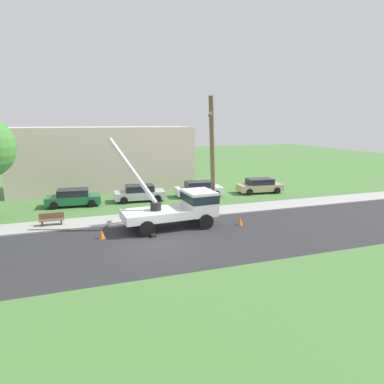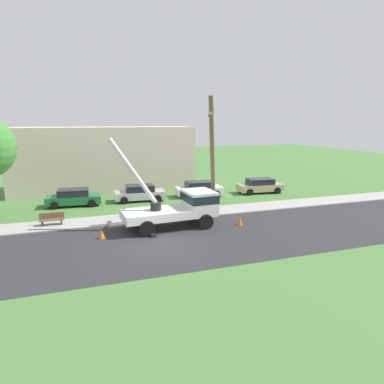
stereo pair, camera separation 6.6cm
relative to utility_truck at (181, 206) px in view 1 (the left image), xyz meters
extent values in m
plane|color=#477538|center=(-2.25, 9.21, -1.41)|extent=(120.00, 120.00, 0.00)
cube|color=#2B2B2D|center=(-2.25, -2.79, -1.40)|extent=(80.00, 8.65, 0.01)
cube|color=#9E9E99|center=(-2.25, 2.81, -1.36)|extent=(80.00, 2.55, 0.10)
cube|color=silver|center=(-1.80, -0.12, -0.38)|extent=(4.44, 2.65, 0.55)
cube|color=silver|center=(1.30, 0.06, 0.14)|extent=(2.04, 2.51, 1.60)
cube|color=#19232D|center=(1.30, 0.06, 0.49)|extent=(2.06, 2.53, 0.56)
cylinder|color=black|center=(-1.78, -0.12, 0.14)|extent=(0.70, 0.70, 0.50)
cylinder|color=silver|center=(-3.09, 0.45, 2.44)|extent=(2.95, 1.49, 4.26)
cube|color=black|center=(-2.31, -1.61, -1.31)|extent=(0.32, 0.32, 0.20)
cube|color=black|center=(-2.49, 1.29, -1.31)|extent=(0.32, 0.32, 0.20)
cylinder|color=black|center=(1.33, -1.14, -0.91)|extent=(1.00, 0.30, 1.00)
cylinder|color=black|center=(1.18, 1.26, -0.91)|extent=(1.00, 0.30, 1.00)
cylinder|color=black|center=(-2.64, -1.38, -0.91)|extent=(1.00, 0.30, 1.00)
cylinder|color=black|center=(-2.78, 1.02, -0.91)|extent=(1.00, 0.30, 1.00)
cylinder|color=brown|center=(2.67, 1.11, 2.91)|extent=(1.68, 2.66, 8.72)
cube|color=brown|center=(2.20, 0.26, 6.18)|extent=(1.00, 1.62, 0.67)
cone|color=orange|center=(3.87, -1.08, -1.13)|extent=(0.36, 0.36, 0.56)
cone|color=orange|center=(-5.32, -0.79, -1.13)|extent=(0.36, 0.36, 0.56)
cone|color=orange|center=(2.49, 1.10, -1.13)|extent=(0.36, 0.36, 0.56)
cube|color=#1E6638|center=(-6.85, 8.39, -0.86)|extent=(4.52, 2.12, 0.65)
cube|color=black|center=(-6.85, 8.39, -0.26)|extent=(2.58, 1.83, 0.55)
cylinder|color=black|center=(-5.47, 7.38, -1.09)|extent=(0.64, 0.22, 0.64)
cylinder|color=black|center=(-5.34, 9.18, -1.09)|extent=(0.64, 0.22, 0.64)
cylinder|color=black|center=(-8.37, 7.59, -1.09)|extent=(0.64, 0.22, 0.64)
cylinder|color=black|center=(-8.23, 9.39, -1.09)|extent=(0.64, 0.22, 0.64)
cube|color=#B7B7BF|center=(-1.27, 8.40, -0.86)|extent=(4.51, 2.10, 0.65)
cube|color=black|center=(-1.27, 8.40, -0.26)|extent=(2.57, 1.82, 0.55)
cylinder|color=black|center=(0.12, 7.40, -1.09)|extent=(0.64, 0.22, 0.64)
cylinder|color=black|center=(0.24, 9.20, -1.09)|extent=(0.64, 0.22, 0.64)
cylinder|color=black|center=(-2.78, 7.60, -1.09)|extent=(0.64, 0.22, 0.64)
cylinder|color=black|center=(-2.66, 9.40, -1.09)|extent=(0.64, 0.22, 0.64)
cube|color=silver|center=(4.39, 8.47, -0.86)|extent=(4.51, 2.09, 0.65)
cube|color=black|center=(4.39, 8.47, -0.26)|extent=(2.57, 1.82, 0.55)
cylinder|color=black|center=(5.78, 7.47, -1.09)|extent=(0.64, 0.22, 0.64)
cylinder|color=black|center=(5.90, 9.27, -1.09)|extent=(0.64, 0.22, 0.64)
cylinder|color=black|center=(2.88, 7.67, -1.09)|extent=(0.64, 0.22, 0.64)
cylinder|color=black|center=(3.00, 9.46, -1.09)|extent=(0.64, 0.22, 0.64)
cube|color=tan|center=(10.63, 8.01, -0.86)|extent=(4.53, 2.14, 0.65)
cube|color=black|center=(10.63, 8.01, -0.26)|extent=(2.59, 1.84, 0.55)
cylinder|color=black|center=(12.01, 7.00, -1.09)|extent=(0.64, 0.22, 0.64)
cylinder|color=black|center=(12.15, 8.80, -1.09)|extent=(0.64, 0.22, 0.64)
cylinder|color=black|center=(9.11, 7.23, -1.09)|extent=(0.64, 0.22, 0.64)
cylinder|color=black|center=(9.25, 9.02, -1.09)|extent=(0.64, 0.22, 0.64)
cube|color=brown|center=(-8.30, 2.81, -0.96)|extent=(1.60, 0.44, 0.06)
cube|color=brown|center=(-8.30, 3.01, -0.71)|extent=(1.60, 0.06, 0.40)
cube|color=#333338|center=(-8.90, 2.81, -1.18)|extent=(0.10, 0.40, 0.45)
cube|color=#333338|center=(-7.70, 2.81, -1.18)|extent=(0.10, 0.40, 0.45)
cube|color=beige|center=(-3.67, 15.23, 1.79)|extent=(18.00, 6.00, 6.40)
camera|label=1|loc=(-6.64, -21.34, 5.59)|focal=32.12mm
camera|label=2|loc=(-6.57, -21.36, 5.59)|focal=32.12mm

